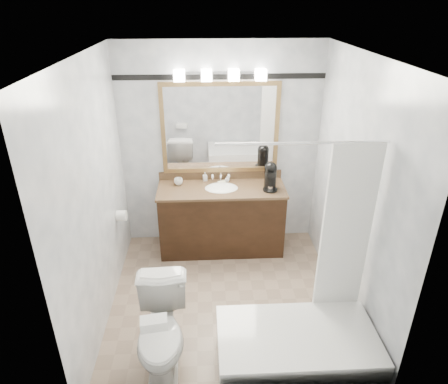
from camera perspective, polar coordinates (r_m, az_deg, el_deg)
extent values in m
cube|color=gray|center=(4.40, 0.30, -15.37)|extent=(2.40, 2.60, 0.01)
cube|color=white|center=(3.31, 0.40, 19.07)|extent=(2.40, 2.60, 0.01)
cube|color=white|center=(4.88, -0.55, 6.31)|extent=(2.40, 0.01, 2.50)
cube|color=white|center=(2.60, 2.05, -13.84)|extent=(2.40, 0.01, 2.50)
cube|color=white|center=(3.82, -18.03, -1.05)|extent=(0.01, 2.60, 2.50)
cube|color=white|center=(3.94, 18.12, -0.21)|extent=(0.01, 2.60, 2.50)
cube|color=black|center=(4.98, -0.36, -3.97)|extent=(1.50, 0.55, 0.82)
cube|color=brown|center=(4.78, -0.37, 0.44)|extent=(1.53, 0.58, 0.03)
cube|color=brown|center=(5.00, -0.52, 2.46)|extent=(1.53, 0.03, 0.10)
ellipsoid|color=white|center=(4.79, -0.37, 0.27)|extent=(0.44, 0.34, 0.14)
cube|color=#A37D49|center=(4.65, -0.58, 15.21)|extent=(1.40, 0.04, 0.05)
cube|color=#A37D49|center=(4.96, -0.52, 3.23)|extent=(1.40, 0.04, 0.05)
cube|color=#A37D49|center=(4.80, -8.72, 8.79)|extent=(0.05, 0.04, 1.00)
cube|color=#A37D49|center=(4.85, 7.54, 9.07)|extent=(0.05, 0.04, 1.00)
cube|color=white|center=(4.79, -0.55, 9.04)|extent=(1.30, 0.01, 1.00)
cube|color=silver|center=(4.62, -0.58, 16.71)|extent=(0.90, 0.05, 0.03)
cube|color=white|center=(4.58, -6.42, 16.21)|extent=(0.12, 0.12, 0.12)
cube|color=white|center=(4.57, -2.51, 16.32)|extent=(0.12, 0.12, 0.12)
cube|color=white|center=(4.58, 1.41, 16.37)|extent=(0.12, 0.12, 0.12)
cube|color=white|center=(4.61, 5.28, 16.34)|extent=(0.12, 0.12, 0.12)
cube|color=black|center=(4.65, -0.59, 16.15)|extent=(2.40, 0.01, 0.06)
cube|color=white|center=(3.66, 10.16, -21.76)|extent=(1.30, 0.72, 0.45)
cylinder|color=silver|center=(3.00, 11.23, 6.85)|extent=(1.30, 0.02, 0.02)
cube|color=white|center=(3.44, 16.98, -5.53)|extent=(0.40, 0.04, 1.55)
cylinder|color=white|center=(4.63, -14.43, -3.30)|extent=(0.11, 0.12, 0.12)
imported|color=white|center=(3.57, -8.83, -19.22)|extent=(0.46, 0.78, 0.78)
cube|color=white|center=(3.04, -9.97, -17.97)|extent=(0.21, 0.13, 0.08)
cylinder|color=black|center=(4.74, 6.60, 0.34)|extent=(0.17, 0.17, 0.02)
cylinder|color=black|center=(4.74, 6.62, 2.00)|extent=(0.14, 0.14, 0.25)
sphere|color=black|center=(4.69, 6.69, 3.39)|extent=(0.15, 0.15, 0.15)
cube|color=black|center=(4.64, 6.75, 2.53)|extent=(0.10, 0.10, 0.05)
cylinder|color=silver|center=(4.71, 6.63, 0.56)|extent=(0.06, 0.06, 0.06)
imported|color=white|center=(4.87, -6.52, 1.50)|extent=(0.13, 0.13, 0.08)
imported|color=white|center=(4.95, -2.73, 2.22)|extent=(0.06, 0.06, 0.11)
imported|color=white|center=(4.92, 0.45, 1.90)|extent=(0.07, 0.07, 0.07)
cube|color=beige|center=(4.88, -0.32, 1.36)|extent=(0.10, 0.08, 0.03)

